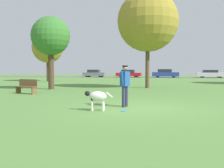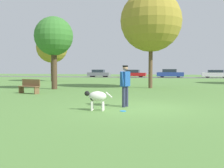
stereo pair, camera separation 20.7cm
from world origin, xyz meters
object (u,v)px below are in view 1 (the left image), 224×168
(parked_car_red, at_px, (129,74))
(parked_car_grey, at_px, (94,73))
(parked_car_blue, at_px, (165,73))
(parked_car_white, at_px, (211,74))
(park_bench, at_px, (27,86))
(person, at_px, (125,82))
(frisbee, at_px, (123,111))
(tree_far_left, at_px, (48,47))
(tree_near_left, at_px, (51,37))
(dog, at_px, (97,97))
(tree_mid_center, at_px, (148,21))

(parked_car_red, bearing_deg, parked_car_grey, -174.86)
(parked_car_grey, height_order, parked_car_blue, parked_car_blue)
(parked_car_white, bearing_deg, park_bench, -112.46)
(person, height_order, parked_car_white, person)
(frisbee, bearing_deg, tree_far_left, 121.80)
(frisbee, bearing_deg, park_bench, 141.97)
(person, bearing_deg, tree_far_left, 49.68)
(parked_car_red, bearing_deg, tree_near_left, -92.12)
(tree_far_left, xyz_separation_m, parked_car_red, (7.07, 17.33, -3.34))
(frisbee, xyz_separation_m, parked_car_grey, (-11.45, 36.73, 0.65))
(tree_near_left, distance_m, tree_far_left, 12.62)
(person, distance_m, dog, 1.44)
(tree_near_left, distance_m, parked_car_grey, 28.70)
(parked_car_grey, bearing_deg, parked_car_white, -0.06)
(tree_far_left, height_order, parked_car_red, tree_far_left)
(frisbee, bearing_deg, person, 96.41)
(tree_mid_center, height_order, parked_car_blue, tree_mid_center)
(parked_car_red, bearing_deg, frisbee, -81.27)
(dog, relative_size, tree_mid_center, 0.13)
(tree_far_left, relative_size, parked_car_grey, 1.45)
(person, relative_size, parked_car_white, 0.34)
(tree_near_left, bearing_deg, frisbee, -52.24)
(tree_mid_center, bearing_deg, parked_car_white, 71.75)
(parked_car_blue, distance_m, parked_car_white, 7.40)
(person, bearing_deg, parked_car_grey, 34.33)
(tree_far_left, height_order, parked_car_blue, tree_far_left)
(tree_near_left, xyz_separation_m, parked_car_grey, (-4.79, 28.13, -3.08))
(dog, height_order, tree_near_left, tree_near_left)
(frisbee, distance_m, parked_car_blue, 36.75)
(parked_car_red, bearing_deg, dog, -82.68)
(tree_near_left, height_order, tree_mid_center, tree_mid_center)
(tree_near_left, height_order, parked_car_red, tree_near_left)
(tree_mid_center, relative_size, tree_far_left, 1.26)
(tree_far_left, relative_size, parked_car_white, 1.27)
(parked_car_grey, distance_m, parked_car_white, 19.97)
(tree_far_left, distance_m, parked_car_grey, 17.20)
(dog, distance_m, frisbee, 1.04)
(frisbee, height_order, parked_car_white, parked_car_white)
(tree_near_left, relative_size, tree_mid_center, 0.70)
(tree_near_left, height_order, park_bench, tree_near_left)
(tree_mid_center, relative_size, parked_car_blue, 1.64)
(tree_far_left, bearing_deg, person, -57.02)
(tree_mid_center, xyz_separation_m, parked_car_blue, (1.16, 25.40, -4.34))
(dog, distance_m, parked_car_white, 38.45)
(dog, height_order, parked_car_blue, parked_car_blue)
(parked_car_red, bearing_deg, park_bench, -91.68)
(tree_mid_center, xyz_separation_m, tree_far_left, (-12.29, 8.55, -1.05))
(person, relative_size, parked_car_grey, 0.39)
(parked_car_grey, xyz_separation_m, park_bench, (4.87, -31.58, -0.21))
(parked_car_red, relative_size, park_bench, 3.03)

